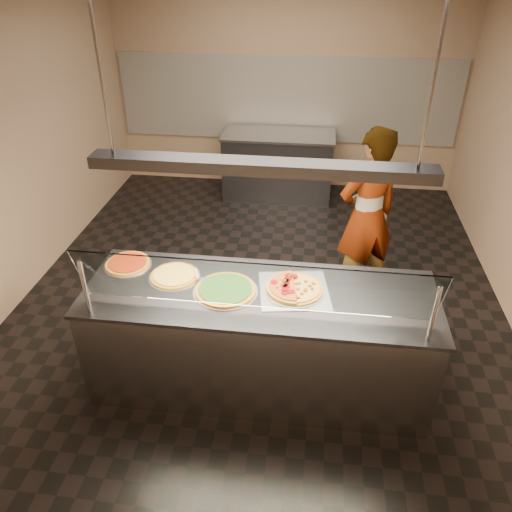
# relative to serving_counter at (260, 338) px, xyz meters

# --- Properties ---
(ground) EXTENTS (5.00, 6.00, 0.02)m
(ground) POSITION_rel_serving_counter_xyz_m (-0.13, 1.26, -0.48)
(ground) COLOR black
(ground) RESTS_ON ground
(wall_back) EXTENTS (5.00, 0.02, 3.00)m
(wall_back) POSITION_rel_serving_counter_xyz_m (-0.13, 4.27, 1.03)
(wall_back) COLOR #8F745C
(wall_back) RESTS_ON ground
(wall_front) EXTENTS (5.00, 0.02, 3.00)m
(wall_front) POSITION_rel_serving_counter_xyz_m (-0.13, -1.75, 1.03)
(wall_front) COLOR #8F745C
(wall_front) RESTS_ON ground
(wall_left) EXTENTS (0.02, 6.00, 3.00)m
(wall_left) POSITION_rel_serving_counter_xyz_m (-2.64, 1.26, 1.03)
(wall_left) COLOR #8F745C
(wall_left) RESTS_ON ground
(tile_band) EXTENTS (4.90, 0.02, 1.20)m
(tile_band) POSITION_rel_serving_counter_xyz_m (-0.13, 4.24, 0.83)
(tile_band) COLOR silver
(tile_band) RESTS_ON wall_back
(serving_counter) EXTENTS (2.71, 0.94, 0.93)m
(serving_counter) POSITION_rel_serving_counter_xyz_m (0.00, 0.00, 0.00)
(serving_counter) COLOR #B7B7BC
(serving_counter) RESTS_ON ground
(sneeze_guard) EXTENTS (2.47, 0.18, 0.54)m
(sneeze_guard) POSITION_rel_serving_counter_xyz_m (0.00, -0.34, 0.76)
(sneeze_guard) COLOR #B7B7BC
(sneeze_guard) RESTS_ON serving_counter
(perforated_tray) EXTENTS (0.60, 0.60, 0.01)m
(perforated_tray) POSITION_rel_serving_counter_xyz_m (0.26, 0.06, 0.47)
(perforated_tray) COLOR silver
(perforated_tray) RESTS_ON serving_counter
(half_pizza_pepperoni) EXTENTS (0.28, 0.46, 0.05)m
(half_pizza_pepperoni) POSITION_rel_serving_counter_xyz_m (0.16, 0.06, 0.50)
(half_pizza_pepperoni) COLOR #925B1C
(half_pizza_pepperoni) RESTS_ON perforated_tray
(half_pizza_sausage) EXTENTS (0.28, 0.46, 0.04)m
(half_pizza_sausage) POSITION_rel_serving_counter_xyz_m (0.36, 0.06, 0.49)
(half_pizza_sausage) COLOR #925B1C
(half_pizza_sausage) RESTS_ON perforated_tray
(pizza_spinach) EXTENTS (0.50, 0.50, 0.03)m
(pizza_spinach) POSITION_rel_serving_counter_xyz_m (-0.26, -0.02, 0.48)
(pizza_spinach) COLOR silver
(pizza_spinach) RESTS_ON serving_counter
(pizza_cheese) EXTENTS (0.41, 0.41, 0.03)m
(pizza_cheese) POSITION_rel_serving_counter_xyz_m (-0.70, 0.13, 0.48)
(pizza_cheese) COLOR silver
(pizza_cheese) RESTS_ON serving_counter
(pizza_tomato) EXTENTS (0.39, 0.39, 0.03)m
(pizza_tomato) POSITION_rel_serving_counter_xyz_m (-1.13, 0.25, 0.48)
(pizza_tomato) COLOR silver
(pizza_tomato) RESTS_ON serving_counter
(pizza_spatula) EXTENTS (0.23, 0.22, 0.02)m
(pizza_spatula) POSITION_rel_serving_counter_xyz_m (-0.48, 0.12, 0.49)
(pizza_spatula) COLOR #B7B7BC
(pizza_spatula) RESTS_ON pizza_spinach
(prep_table) EXTENTS (1.59, 0.74, 0.93)m
(prep_table) POSITION_rel_serving_counter_xyz_m (-0.19, 3.81, 0.00)
(prep_table) COLOR #3B3B41
(prep_table) RESTS_ON ground
(worker) EXTENTS (0.79, 0.71, 1.82)m
(worker) POSITION_rel_serving_counter_xyz_m (0.90, 1.43, 0.44)
(worker) COLOR #242327
(worker) RESTS_ON ground
(heat_lamp_housing) EXTENTS (2.30, 0.18, 0.08)m
(heat_lamp_housing) POSITION_rel_serving_counter_xyz_m (0.00, 0.00, 1.48)
(heat_lamp_housing) COLOR #3B3B41
(heat_lamp_housing) RESTS_ON ceiling
(lamp_rod_left) EXTENTS (0.02, 0.02, 1.01)m
(lamp_rod_left) POSITION_rel_serving_counter_xyz_m (-1.00, 0.00, 2.03)
(lamp_rod_left) COLOR #B7B7BC
(lamp_rod_left) RESTS_ON ceiling
(lamp_rod_right) EXTENTS (0.02, 0.02, 1.01)m
(lamp_rod_right) POSITION_rel_serving_counter_xyz_m (1.00, 0.00, 2.03)
(lamp_rod_right) COLOR #B7B7BC
(lamp_rod_right) RESTS_ON ceiling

